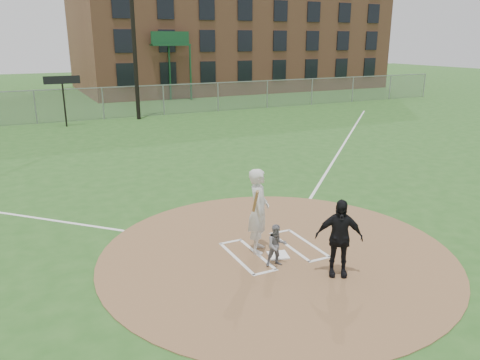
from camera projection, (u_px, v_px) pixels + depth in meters
name	position (u px, v px, depth m)	size (l,w,h in m)	color
ground	(277.00, 254.00, 11.19)	(140.00, 140.00, 0.00)	#26551D
dirt_circle	(277.00, 253.00, 11.18)	(8.40, 8.40, 0.02)	olive
home_plate	(278.00, 255.00, 11.02)	(0.45, 0.45, 0.03)	white
foul_line_first	(343.00, 145.00, 22.71)	(0.10, 24.00, 0.01)	white
catcher	(277.00, 245.00, 10.42)	(0.48, 0.37, 0.98)	slate
umpire	(339.00, 238.00, 9.92)	(1.01, 0.42, 1.72)	black
batters_boxes	(273.00, 250.00, 11.31)	(2.08, 1.88, 0.01)	white
batter_at_plate	(259.00, 211.00, 11.01)	(0.83, 1.14, 2.05)	silver
outfield_fence	(103.00, 103.00, 29.83)	(56.08, 0.08, 2.03)	slate
brick_warehouse	(227.00, 14.00, 48.42)	(30.00, 17.17, 15.00)	#A26245
light_pole	(132.00, 10.00, 28.20)	(1.20, 0.30, 12.22)	black
scoreboard_sign	(62.00, 85.00, 26.84)	(2.00, 0.10, 2.93)	black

